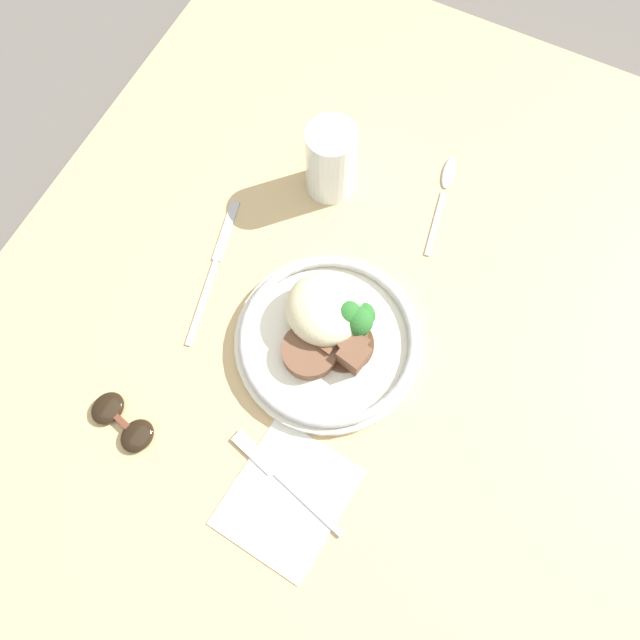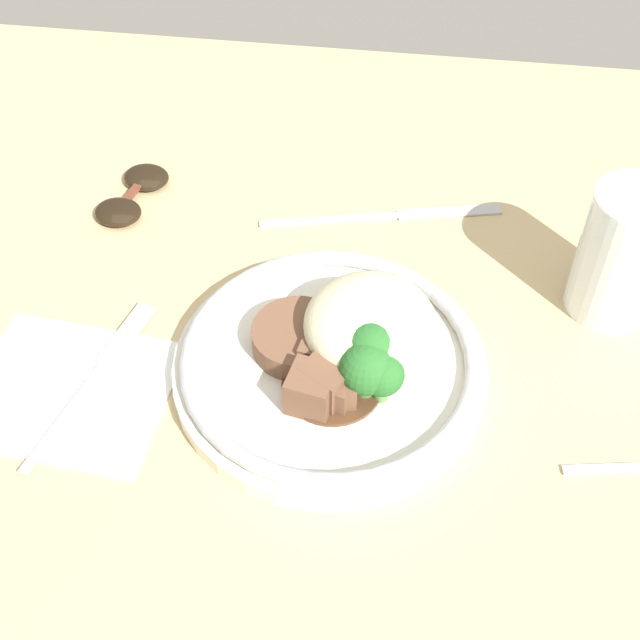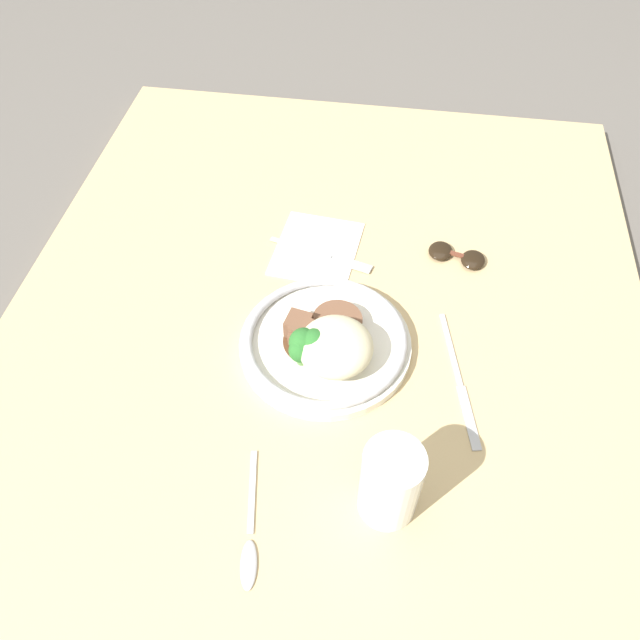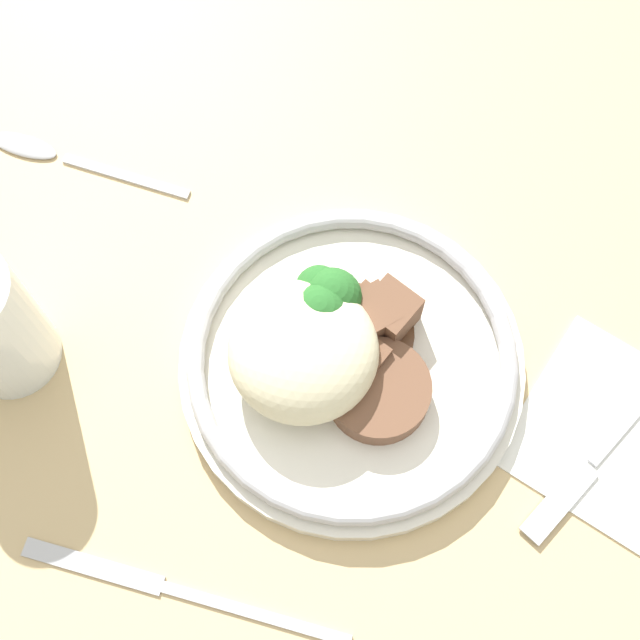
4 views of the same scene
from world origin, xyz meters
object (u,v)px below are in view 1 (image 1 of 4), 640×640
Objects in this scene: juice_glass at (331,163)px; fork at (277,473)px; knife at (215,265)px; spoon at (446,185)px; plate at (331,332)px; sunglasses at (122,422)px.

juice_glass is 0.67× the size of fork.
knife is 1.31× the size of spoon.
knife is at bearing -29.74° from fork.
juice_glass reaches higher than knife.
plate is at bearing 160.92° from spoon.
sunglasses reaches higher than knife.
sunglasses is at bearing 168.89° from knife.
plate reaches higher than sunglasses.
fork is (-0.38, -0.12, -0.05)m from juice_glass.
spoon is (0.25, -0.22, 0.00)m from knife.
sunglasses is at bearing 169.74° from juice_glass.
knife is (-0.18, 0.08, -0.05)m from juice_glass.
juice_glass is at bearing 106.13° from spoon.
plate reaches higher than knife.
plate is 2.10× the size of juice_glass.
sunglasses is at bearing 145.67° from spoon.
knife is 0.23m from sunglasses.
fork is at bearing -174.17° from plate.
juice_glass is at bearing -57.22° from fork.
sunglasses is at bearing 24.27° from fork.
plate is 0.27m from sunglasses.
spoon is at bearing -63.98° from juice_glass.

